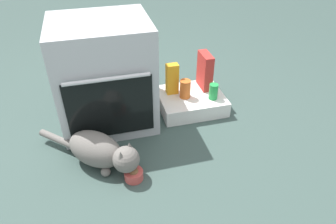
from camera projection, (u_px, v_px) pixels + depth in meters
ground at (132, 156)px, 1.99m from camera, size 8.00×8.00×0.00m
oven at (105, 75)px, 2.09m from camera, size 0.63×0.59×0.75m
pantry_cabinet at (191, 101)px, 2.40m from camera, size 0.49×0.40×0.12m
food_bowl at (134, 174)px, 1.81m from camera, size 0.11×0.11×0.08m
cat at (100, 151)px, 1.85m from camera, size 0.60×0.56×0.23m
juice_carton at (172, 79)px, 2.32m from camera, size 0.09×0.06×0.24m
soda_can at (213, 92)px, 2.29m from camera, size 0.07×0.07×0.12m
cereal_box at (205, 71)px, 2.38m from camera, size 0.07×0.18×0.28m
sauce_jar at (185, 89)px, 2.30m from camera, size 0.08×0.08×0.14m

